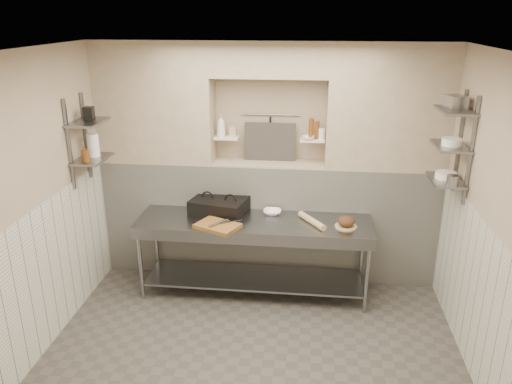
# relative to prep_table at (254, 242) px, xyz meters

# --- Properties ---
(floor) EXTENTS (4.00, 3.90, 0.10)m
(floor) POSITION_rel_prep_table_xyz_m (0.11, -1.18, -0.69)
(floor) COLOR #4B4742
(floor) RESTS_ON ground
(ceiling) EXTENTS (4.00, 3.90, 0.10)m
(ceiling) POSITION_rel_prep_table_xyz_m (0.11, -1.18, 2.21)
(ceiling) COLOR silver
(ceiling) RESTS_ON ground
(wall_left) EXTENTS (0.10, 3.90, 2.80)m
(wall_left) POSITION_rel_prep_table_xyz_m (-1.94, -1.18, 0.76)
(wall_left) COLOR tan
(wall_left) RESTS_ON ground
(wall_right) EXTENTS (0.10, 3.90, 2.80)m
(wall_right) POSITION_rel_prep_table_xyz_m (2.16, -1.18, 0.76)
(wall_right) COLOR tan
(wall_right) RESTS_ON ground
(wall_back) EXTENTS (4.00, 0.10, 2.80)m
(wall_back) POSITION_rel_prep_table_xyz_m (0.11, 0.82, 0.76)
(wall_back) COLOR tan
(wall_back) RESTS_ON ground
(backwall_lower) EXTENTS (4.00, 0.40, 1.40)m
(backwall_lower) POSITION_rel_prep_table_xyz_m (0.11, 0.57, 0.06)
(backwall_lower) COLOR silver
(backwall_lower) RESTS_ON floor
(alcove_sill) EXTENTS (1.30, 0.40, 0.02)m
(alcove_sill) POSITION_rel_prep_table_xyz_m (0.11, 0.57, 0.77)
(alcove_sill) COLOR tan
(alcove_sill) RESTS_ON backwall_lower
(backwall_pillar_left) EXTENTS (1.35, 0.40, 1.40)m
(backwall_pillar_left) POSITION_rel_prep_table_xyz_m (-1.21, 0.57, 1.46)
(backwall_pillar_left) COLOR tan
(backwall_pillar_left) RESTS_ON backwall_lower
(backwall_pillar_right) EXTENTS (1.35, 0.40, 1.40)m
(backwall_pillar_right) POSITION_rel_prep_table_xyz_m (1.44, 0.57, 1.46)
(backwall_pillar_right) COLOR tan
(backwall_pillar_right) RESTS_ON backwall_lower
(backwall_header) EXTENTS (1.30, 0.40, 0.40)m
(backwall_header) POSITION_rel_prep_table_xyz_m (0.11, 0.57, 1.96)
(backwall_header) COLOR tan
(backwall_header) RESTS_ON backwall_lower
(wainscot_left) EXTENTS (0.02, 3.90, 1.40)m
(wainscot_left) POSITION_rel_prep_table_xyz_m (-1.88, -1.18, 0.06)
(wainscot_left) COLOR silver
(wainscot_left) RESTS_ON floor
(wainscot_right) EXTENTS (0.02, 3.90, 1.40)m
(wainscot_right) POSITION_rel_prep_table_xyz_m (2.10, -1.18, 0.06)
(wainscot_right) COLOR silver
(wainscot_right) RESTS_ON floor
(alcove_shelf_left) EXTENTS (0.28, 0.16, 0.02)m
(alcove_shelf_left) POSITION_rel_prep_table_xyz_m (-0.39, 0.57, 1.06)
(alcove_shelf_left) COLOR white
(alcove_shelf_left) RESTS_ON backwall_lower
(alcove_shelf_right) EXTENTS (0.28, 0.16, 0.02)m
(alcove_shelf_right) POSITION_rel_prep_table_xyz_m (0.61, 0.57, 1.06)
(alcove_shelf_right) COLOR white
(alcove_shelf_right) RESTS_ON backwall_lower
(utensil_rail) EXTENTS (0.70, 0.02, 0.02)m
(utensil_rail) POSITION_rel_prep_table_xyz_m (0.11, 0.74, 1.31)
(utensil_rail) COLOR gray
(utensil_rail) RESTS_ON wall_back
(hanging_steel) EXTENTS (0.02, 0.02, 0.30)m
(hanging_steel) POSITION_rel_prep_table_xyz_m (0.11, 0.72, 1.14)
(hanging_steel) COLOR black
(hanging_steel) RESTS_ON utensil_rail
(splash_panel) EXTENTS (0.60, 0.08, 0.45)m
(splash_panel) POSITION_rel_prep_table_xyz_m (0.11, 0.67, 1.00)
(splash_panel) COLOR #383330
(splash_panel) RESTS_ON alcove_sill
(shelf_rail_left_a) EXTENTS (0.03, 0.03, 0.95)m
(shelf_rail_left_a) POSITION_rel_prep_table_xyz_m (-1.86, 0.07, 1.16)
(shelf_rail_left_a) COLOR slate
(shelf_rail_left_a) RESTS_ON wall_left
(shelf_rail_left_b) EXTENTS (0.03, 0.03, 0.95)m
(shelf_rail_left_b) POSITION_rel_prep_table_xyz_m (-1.86, -0.33, 1.16)
(shelf_rail_left_b) COLOR slate
(shelf_rail_left_b) RESTS_ON wall_left
(wall_shelf_left_lower) EXTENTS (0.30, 0.50, 0.02)m
(wall_shelf_left_lower) POSITION_rel_prep_table_xyz_m (-1.73, -0.13, 0.96)
(wall_shelf_left_lower) COLOR slate
(wall_shelf_left_lower) RESTS_ON wall_left
(wall_shelf_left_upper) EXTENTS (0.30, 0.50, 0.03)m
(wall_shelf_left_upper) POSITION_rel_prep_table_xyz_m (-1.73, -0.13, 1.36)
(wall_shelf_left_upper) COLOR slate
(wall_shelf_left_upper) RESTS_ON wall_left
(shelf_rail_right_a) EXTENTS (0.03, 0.03, 1.05)m
(shelf_rail_right_a) POSITION_rel_prep_table_xyz_m (2.09, 0.07, 1.21)
(shelf_rail_right_a) COLOR slate
(shelf_rail_right_a) RESTS_ON wall_right
(shelf_rail_right_b) EXTENTS (0.03, 0.03, 1.05)m
(shelf_rail_right_b) POSITION_rel_prep_table_xyz_m (2.09, -0.33, 1.21)
(shelf_rail_right_b) COLOR slate
(shelf_rail_right_b) RESTS_ON wall_right
(wall_shelf_right_lower) EXTENTS (0.30, 0.50, 0.02)m
(wall_shelf_right_lower) POSITION_rel_prep_table_xyz_m (1.95, -0.13, 0.86)
(wall_shelf_right_lower) COLOR slate
(wall_shelf_right_lower) RESTS_ON wall_right
(wall_shelf_right_mid) EXTENTS (0.30, 0.50, 0.02)m
(wall_shelf_right_mid) POSITION_rel_prep_table_xyz_m (1.95, -0.13, 1.21)
(wall_shelf_right_mid) COLOR slate
(wall_shelf_right_mid) RESTS_ON wall_right
(wall_shelf_right_upper) EXTENTS (0.30, 0.50, 0.03)m
(wall_shelf_right_upper) POSITION_rel_prep_table_xyz_m (1.95, -0.13, 1.56)
(wall_shelf_right_upper) COLOR slate
(wall_shelf_right_upper) RESTS_ON wall_right
(prep_table) EXTENTS (2.60, 0.70, 0.90)m
(prep_table) POSITION_rel_prep_table_xyz_m (0.00, 0.00, 0.00)
(prep_table) COLOR gray
(prep_table) RESTS_ON floor
(panini_press) EXTENTS (0.69, 0.57, 0.17)m
(panini_press) POSITION_rel_prep_table_xyz_m (-0.43, 0.22, 0.34)
(panini_press) COLOR black
(panini_press) RESTS_ON prep_table
(cutting_board) EXTENTS (0.53, 0.47, 0.04)m
(cutting_board) POSITION_rel_prep_table_xyz_m (-0.37, -0.21, 0.28)
(cutting_board) COLOR brown
(cutting_board) RESTS_ON prep_table
(knife_blade) EXTENTS (0.24, 0.16, 0.01)m
(knife_blade) POSITION_rel_prep_table_xyz_m (-0.23, -0.13, 0.31)
(knife_blade) COLOR gray
(knife_blade) RESTS_ON cutting_board
(tongs) EXTENTS (0.18, 0.22, 0.02)m
(tongs) POSITION_rel_prep_table_xyz_m (-0.36, -0.21, 0.31)
(tongs) COLOR gray
(tongs) RESTS_ON cutting_board
(mixing_bowl) EXTENTS (0.21, 0.21, 0.05)m
(mixing_bowl) POSITION_rel_prep_table_xyz_m (0.19, 0.23, 0.28)
(mixing_bowl) COLOR white
(mixing_bowl) RESTS_ON prep_table
(rolling_pin) EXTENTS (0.31, 0.42, 0.07)m
(rolling_pin) POSITION_rel_prep_table_xyz_m (0.64, 0.01, 0.29)
(rolling_pin) COLOR tan
(rolling_pin) RESTS_ON prep_table
(bread_board) EXTENTS (0.24, 0.24, 0.01)m
(bread_board) POSITION_rel_prep_table_xyz_m (1.00, -0.04, 0.26)
(bread_board) COLOR tan
(bread_board) RESTS_ON prep_table
(bread_loaf) EXTENTS (0.18, 0.18, 0.11)m
(bread_loaf) POSITION_rel_prep_table_xyz_m (1.00, -0.04, 0.33)
(bread_loaf) COLOR #4C2D19
(bread_loaf) RESTS_ON bread_board
(bottle_soap) EXTENTS (0.13, 0.13, 0.26)m
(bottle_soap) POSITION_rel_prep_table_xyz_m (-0.45, 0.57, 1.20)
(bottle_soap) COLOR white
(bottle_soap) RESTS_ON alcove_shelf_left
(jar_alcove) EXTENTS (0.08, 0.08, 0.12)m
(jar_alcove) POSITION_rel_prep_table_xyz_m (-0.32, 0.60, 1.13)
(jar_alcove) COLOR tan
(jar_alcove) RESTS_ON alcove_shelf_left
(bowl_alcove) EXTENTS (0.15, 0.15, 0.04)m
(bowl_alcove) POSITION_rel_prep_table_xyz_m (0.56, 0.53, 1.09)
(bowl_alcove) COLOR white
(bowl_alcove) RESTS_ON alcove_shelf_right
(condiment_a) EXTENTS (0.05, 0.05, 0.20)m
(condiment_a) POSITION_rel_prep_table_xyz_m (0.66, 0.59, 1.17)
(condiment_a) COLOR #603412
(condiment_a) RESTS_ON alcove_shelf_right
(condiment_b) EXTENTS (0.06, 0.06, 0.23)m
(condiment_b) POSITION_rel_prep_table_xyz_m (0.59, 0.59, 1.19)
(condiment_b) COLOR #603412
(condiment_b) RESTS_ON alcove_shelf_right
(condiment_c) EXTENTS (0.07, 0.07, 0.12)m
(condiment_c) POSITION_rel_prep_table_xyz_m (0.71, 0.56, 1.13)
(condiment_c) COLOR white
(condiment_c) RESTS_ON alcove_shelf_right
(jug_left) EXTENTS (0.12, 0.12, 0.25)m
(jug_left) POSITION_rel_prep_table_xyz_m (-1.73, -0.07, 1.09)
(jug_left) COLOR white
(jug_left) RESTS_ON wall_shelf_left_lower
(jar_left) EXTENTS (0.09, 0.09, 0.13)m
(jar_left) POSITION_rel_prep_table_xyz_m (-1.73, -0.27, 1.03)
(jar_left) COLOR #603412
(jar_left) RESTS_ON wall_shelf_left_lower
(box_left_upper) EXTENTS (0.11, 0.11, 0.14)m
(box_left_upper) POSITION_rel_prep_table_xyz_m (-1.73, -0.09, 1.44)
(box_left_upper) COLOR black
(box_left_upper) RESTS_ON wall_shelf_left_upper
(bowl_right) EXTENTS (0.21, 0.21, 0.06)m
(bowl_right) POSITION_rel_prep_table_xyz_m (1.95, -0.11, 0.90)
(bowl_right) COLOR white
(bowl_right) RESTS_ON wall_shelf_right_lower
(canister_right) EXTENTS (0.11, 0.11, 0.11)m
(canister_right) POSITION_rel_prep_table_xyz_m (1.95, -0.35, 0.92)
(canister_right) COLOR gray
(canister_right) RESTS_ON wall_shelf_right_lower
(bowl_right_mid) EXTENTS (0.19, 0.19, 0.07)m
(bowl_right_mid) POSITION_rel_prep_table_xyz_m (1.95, -0.15, 1.26)
(bowl_right_mid) COLOR white
(bowl_right_mid) RESTS_ON wall_shelf_right_mid
(basket_right) EXTENTS (0.20, 0.23, 0.12)m
(basket_right) POSITION_rel_prep_table_xyz_m (1.95, -0.10, 1.63)
(basket_right) COLOR gray
(basket_right) RESTS_ON wall_shelf_right_upper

